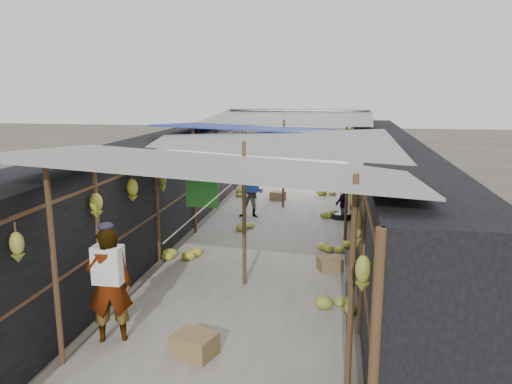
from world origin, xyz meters
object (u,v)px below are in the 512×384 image
Objects in this scene: shopper_blue at (251,193)px; vendor_seated at (341,202)px; crate_near at (195,345)px; vendor_elderly at (109,285)px; black_basin at (341,216)px.

vendor_seated is (2.43, 0.16, -0.19)m from shopper_blue.
vendor_elderly is (-1.26, 0.21, 0.67)m from crate_near.
shopper_blue is at bearing -107.58° from vendor_seated.
shopper_blue is (-2.43, -0.29, 0.61)m from black_basin.
crate_near is 0.38× the size of shopper_blue.
vendor_elderly is 7.85m from vendor_seated.
shopper_blue reaches higher than crate_near.
shopper_blue is at bearing -173.16° from black_basin.
vendor_elderly is at bearing -170.55° from crate_near.
black_basin is 0.56× the size of vendor_seated.
vendor_elderly is 7.06m from shopper_blue.
black_basin is at bearing -133.79° from vendor_elderly.
shopper_blue is 1.39× the size of vendor_seated.
shopper_blue is at bearing -116.34° from vendor_elderly.
vendor_elderly is 1.19× the size of shopper_blue.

